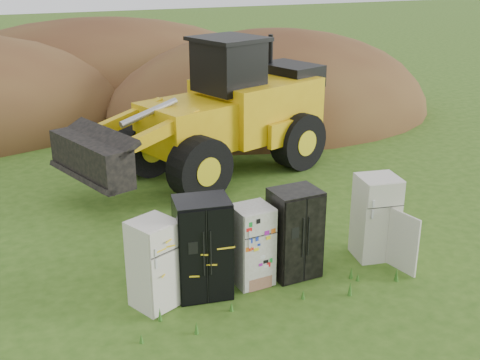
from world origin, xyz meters
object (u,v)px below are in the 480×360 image
Objects in this scene: fridge_black_side at (203,247)px; fridge_dark_mid at (295,233)px; wheel_loader at (202,111)px; fridge_open_door at (376,217)px; fridge_leftmost at (154,264)px; fridge_sticker at (252,245)px.

fridge_dark_mid is (1.90, 0.00, -0.06)m from fridge_black_side.
fridge_open_door is at bearing -92.82° from wheel_loader.
fridge_dark_mid is (2.83, 0.04, 0.06)m from fridge_leftmost.
fridge_sticker is 6.11m from wheel_loader.
fridge_leftmost is at bearing -169.41° from fridge_black_side.
wheel_loader is at bearing 74.83° from fridge_sticker.
fridge_dark_mid reaches higher than fridge_open_door.
fridge_leftmost is 4.74m from fridge_open_door.
fridge_sticker is (1.93, 0.06, -0.03)m from fridge_leftmost.
fridge_black_side is at bearing -22.18° from fridge_leftmost.
fridge_black_side is at bearing 177.01° from fridge_dark_mid.
fridge_sticker is at bearing -170.41° from fridge_open_door.
fridge_leftmost is at bearing 177.13° from fridge_sticker.
fridge_open_door is at bearing 8.61° from fridge_black_side.
fridge_black_side is 1.01m from fridge_sticker.
fridge_black_side is 6.36m from wheel_loader.
fridge_leftmost is 6.78m from wheel_loader.
fridge_sticker is (1.00, 0.02, -0.16)m from fridge_black_side.
wheel_loader reaches higher than fridge_sticker.
fridge_dark_mid is at bearing -110.84° from wheel_loader.
fridge_open_door reaches higher than fridge_leftmost.
wheel_loader reaches higher than fridge_dark_mid.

